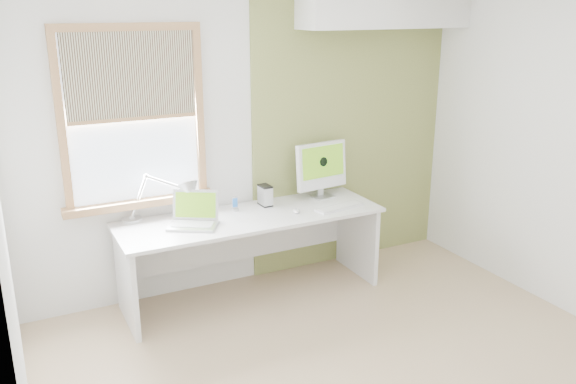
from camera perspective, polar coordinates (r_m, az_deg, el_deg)
room at (r=3.65m, az=7.42°, el=0.10°), size 4.04×3.54×2.64m
accent_wall at (r=5.60m, az=6.02°, el=6.20°), size 2.00×0.02×2.60m
soffit at (r=5.46m, az=9.26°, el=17.42°), size 1.60×0.40×0.42m
window at (r=4.77m, az=-14.58°, el=6.78°), size 1.20×0.14×1.42m
desk at (r=5.03m, az=-3.80°, el=-4.13°), size 2.20×0.70×0.73m
desk_lamp at (r=4.83m, az=-10.44°, el=-0.31°), size 0.64×0.38×0.38m
laptop at (r=4.74m, az=-8.99°, el=-2.34°), size 0.46×0.44×0.26m
phone_dock at (r=5.02m, az=-5.12°, el=-1.40°), size 0.07×0.07×0.12m
external_drive at (r=5.12m, az=-2.20°, el=-0.33°), size 0.09×0.14×0.18m
imac at (r=5.31m, az=3.22°, el=2.44°), size 0.51×0.19×0.50m
keyboard at (r=5.09m, az=5.00°, el=-1.44°), size 0.47×0.20×0.02m
mouse at (r=4.96m, az=0.82°, el=-1.82°), size 0.09×0.11×0.03m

